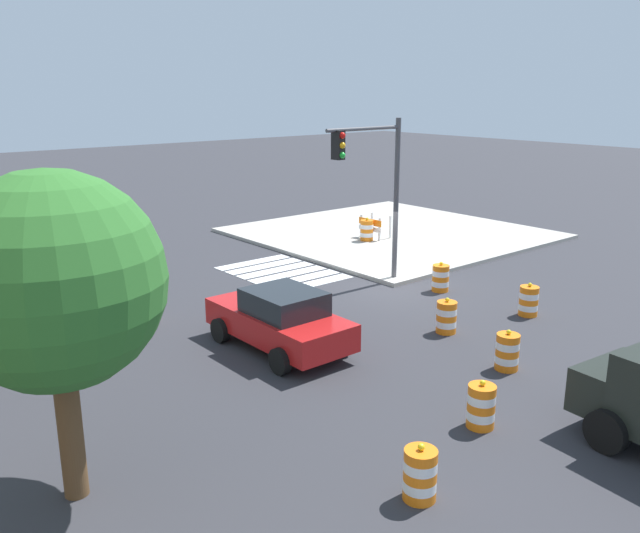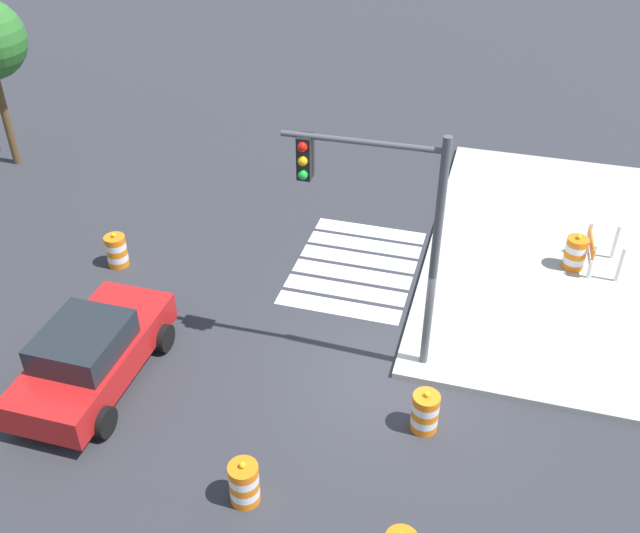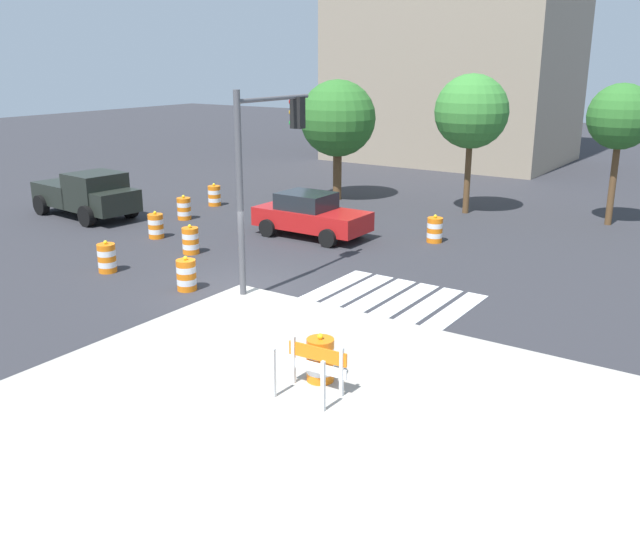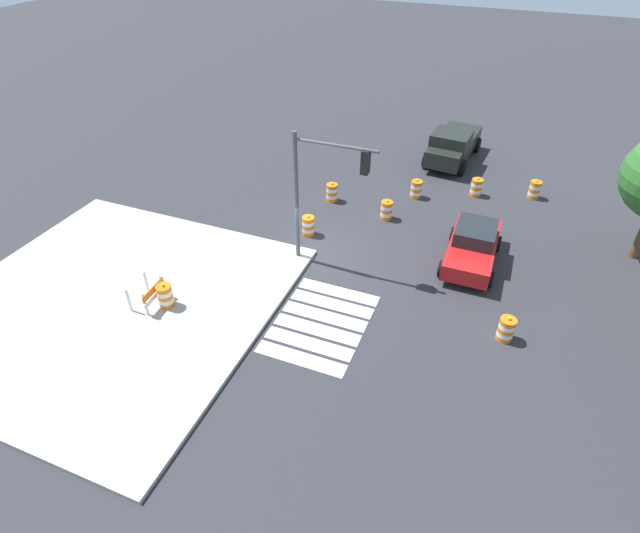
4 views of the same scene
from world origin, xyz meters
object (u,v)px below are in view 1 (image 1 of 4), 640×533
at_px(traffic_barrel_median_near, 420,474).
at_px(traffic_barrel_opposite_curb, 481,406).
at_px(traffic_barrel_near_corner, 507,352).
at_px(traffic_light_pole, 374,173).
at_px(sports_car, 280,319).
at_px(street_tree_streetside_mid, 54,282).
at_px(traffic_barrel_on_sidewalk, 367,230).
at_px(traffic_barrel_lane_center, 446,317).
at_px(traffic_barrel_median_far, 529,301).
at_px(construction_barricade, 372,225).
at_px(traffic_barrel_far_curb, 144,307).
at_px(traffic_barrel_crosswalk_end, 440,278).

bearing_deg(traffic_barrel_median_near, traffic_barrel_opposite_curb, -73.00).
distance_m(traffic_barrel_near_corner, traffic_light_pole, 8.17).
height_order(sports_car, street_tree_streetside_mid, street_tree_streetside_mid).
bearing_deg(traffic_barrel_on_sidewalk, street_tree_streetside_mid, 121.68).
height_order(sports_car, traffic_barrel_lane_center, sports_car).
bearing_deg(traffic_barrel_lane_center, traffic_barrel_median_far, -102.11).
bearing_deg(traffic_barrel_lane_center, construction_barricade, -33.92).
bearing_deg(construction_barricade, traffic_barrel_median_near, 138.04).
relative_size(traffic_barrel_median_far, street_tree_streetside_mid, 0.19).
distance_m(traffic_light_pole, street_tree_streetside_mid, 13.34).
bearing_deg(traffic_barrel_median_far, traffic_barrel_on_sidewalk, -15.96).
bearing_deg(traffic_light_pole, traffic_barrel_near_corner, 161.96).
bearing_deg(traffic_barrel_on_sidewalk, construction_barricade, -70.79).
relative_size(traffic_barrel_median_near, traffic_barrel_opposite_curb, 1.00).
xyz_separation_m(traffic_barrel_median_far, traffic_barrel_lane_center, (0.65, 3.01, 0.00)).
height_order(traffic_barrel_far_curb, traffic_barrel_on_sidewalk, traffic_barrel_on_sidewalk).
distance_m(traffic_barrel_median_far, traffic_barrel_lane_center, 3.08).
relative_size(traffic_barrel_crosswalk_end, street_tree_streetside_mid, 0.19).
distance_m(traffic_barrel_lane_center, traffic_light_pole, 5.83).
xyz_separation_m(traffic_barrel_crosswalk_end, traffic_barrel_opposite_curb, (-6.55, 6.54, 0.00)).
xyz_separation_m(traffic_barrel_near_corner, street_tree_streetside_mid, (1.61, 9.90, 3.27)).
height_order(traffic_barrel_far_curb, traffic_barrel_lane_center, same).
relative_size(traffic_barrel_median_far, traffic_light_pole, 0.19).
distance_m(sports_car, traffic_barrel_median_far, 7.74).
height_order(traffic_barrel_near_corner, traffic_barrel_far_curb, same).
relative_size(sports_car, traffic_barrel_median_near, 4.22).
bearing_deg(traffic_barrel_near_corner, sports_car, 36.63).
xyz_separation_m(traffic_barrel_crosswalk_end, traffic_barrel_far_curb, (3.58, 8.95, 0.00)).
xyz_separation_m(traffic_barrel_far_curb, traffic_light_pole, (-1.77, -7.51, 3.46)).
bearing_deg(traffic_barrel_far_curb, street_tree_streetside_mid, 146.94).
bearing_deg(sports_car, traffic_barrel_lane_center, -115.48).
height_order(traffic_barrel_far_curb, traffic_barrel_opposite_curb, same).
bearing_deg(traffic_barrel_far_curb, traffic_barrel_on_sidewalk, -75.65).
xyz_separation_m(traffic_barrel_lane_center, traffic_light_pole, (4.47, -1.46, 3.46)).
distance_m(traffic_barrel_near_corner, traffic_barrel_opposite_curb, 3.11).
height_order(traffic_barrel_lane_center, street_tree_streetside_mid, street_tree_streetside_mid).
bearing_deg(traffic_barrel_median_near, street_tree_streetside_mid, 48.76).
xyz_separation_m(sports_car, traffic_barrel_on_sidewalk, (7.25, -10.10, -0.21)).
xyz_separation_m(sports_car, traffic_barrel_median_far, (-2.67, -7.26, -0.36)).
xyz_separation_m(traffic_barrel_median_near, traffic_barrel_median_far, (4.10, -9.42, 0.00)).
bearing_deg(traffic_barrel_far_curb, traffic_barrel_opposite_curb, -166.63).
relative_size(sports_car, traffic_barrel_median_far, 4.22).
bearing_deg(traffic_barrel_median_far, traffic_barrel_lane_center, 77.89).
xyz_separation_m(sports_car, traffic_barrel_opposite_curb, (-5.92, -0.61, -0.36)).
relative_size(sports_car, street_tree_streetside_mid, 0.79).
xyz_separation_m(traffic_barrel_opposite_curb, street_tree_streetside_mid, (2.94, 7.09, 3.27)).
relative_size(traffic_barrel_lane_center, traffic_barrel_on_sidewalk, 1.00).
xyz_separation_m(traffic_barrel_far_curb, traffic_barrel_on_sidewalk, (3.04, -11.90, 0.15)).
height_order(traffic_barrel_near_corner, construction_barricade, construction_barricade).
distance_m(sports_car, traffic_barrel_crosswalk_end, 7.19).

